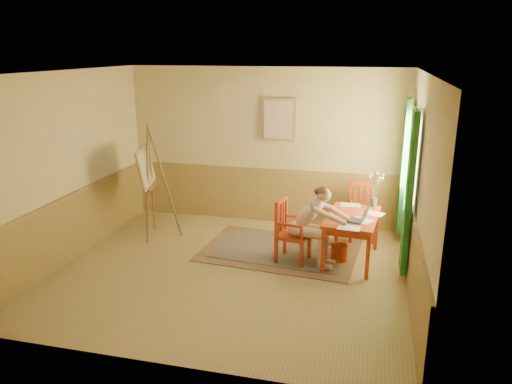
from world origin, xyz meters
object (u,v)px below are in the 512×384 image
(table, at_px, (352,221))
(chair_back, at_px, (361,211))
(laptop, at_px, (356,218))
(easel, at_px, (148,172))
(chair_left, at_px, (290,231))
(figure, at_px, (312,222))

(table, height_order, chair_back, chair_back)
(table, xyz_separation_m, laptop, (0.06, -0.23, 0.14))
(chair_back, bearing_deg, easel, -167.79)
(chair_back, bearing_deg, laptop, -92.22)
(chair_back, distance_m, laptop, 1.24)
(laptop, bearing_deg, chair_left, 179.66)
(figure, bearing_deg, table, 25.67)
(figure, bearing_deg, chair_back, 61.65)
(chair_back, relative_size, easel, 0.50)
(figure, height_order, easel, easel)
(chair_left, bearing_deg, figure, -7.90)
(chair_left, distance_m, laptop, 1.00)
(chair_back, height_order, laptop, chair_back)
(table, relative_size, chair_back, 1.32)
(chair_left, relative_size, easel, 0.50)
(table, relative_size, figure, 1.03)
(chair_left, bearing_deg, table, 14.15)
(chair_left, bearing_deg, chair_back, 50.18)
(laptop, bearing_deg, figure, -176.35)
(chair_back, bearing_deg, chair_left, -129.82)
(table, xyz_separation_m, chair_left, (-0.89, -0.22, -0.15))
(chair_back, height_order, easel, easel)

